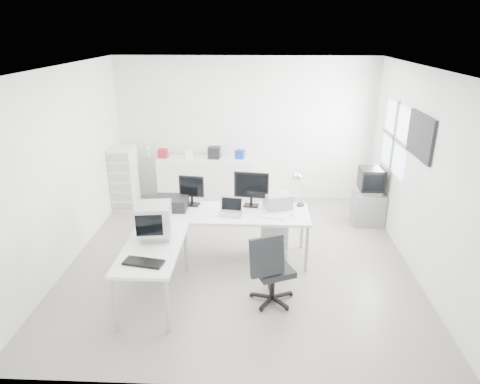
{
  "coord_description": "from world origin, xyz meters",
  "views": [
    {
      "loc": [
        0.26,
        -5.71,
        3.29
      ],
      "look_at": [
        0.0,
        0.2,
        1.0
      ],
      "focal_mm": 32.0,
      "sensor_mm": 36.0,
      "label": 1
    }
  ],
  "objects_px": {
    "sideboard": "(205,180)",
    "filing_cabinet": "(124,178)",
    "crt_tv": "(371,181)",
    "side_desk": "(154,273)",
    "drawer_pedestal": "(274,239)",
    "lcd_monitor_large": "(251,189)",
    "office_chair": "(273,266)",
    "inkjet_printer": "(171,203)",
    "lcd_monitor_small": "(192,190)",
    "laptop": "(230,209)",
    "main_desk": "(227,235)",
    "laser_printer": "(278,201)",
    "crt_monitor": "(155,220)",
    "tv_cabinet": "(368,208)"
  },
  "relations": [
    {
      "from": "lcd_monitor_large",
      "to": "laser_printer",
      "type": "bearing_deg",
      "value": 3.55
    },
    {
      "from": "main_desk",
      "to": "lcd_monitor_small",
      "type": "height_order",
      "value": "lcd_monitor_small"
    },
    {
      "from": "crt_monitor",
      "to": "tv_cabinet",
      "type": "bearing_deg",
      "value": 25.99
    },
    {
      "from": "lcd_monitor_small",
      "to": "crt_tv",
      "type": "distance_m",
      "value": 3.15
    },
    {
      "from": "lcd_monitor_small",
      "to": "crt_monitor",
      "type": "relative_size",
      "value": 0.94
    },
    {
      "from": "drawer_pedestal",
      "to": "office_chair",
      "type": "bearing_deg",
      "value": -92.41
    },
    {
      "from": "laptop",
      "to": "crt_monitor",
      "type": "distance_m",
      "value": 1.18
    },
    {
      "from": "inkjet_printer",
      "to": "crt_tv",
      "type": "distance_m",
      "value": 3.47
    },
    {
      "from": "lcd_monitor_large",
      "to": "laptop",
      "type": "distance_m",
      "value": 0.49
    },
    {
      "from": "lcd_monitor_small",
      "to": "tv_cabinet",
      "type": "relative_size",
      "value": 0.83
    },
    {
      "from": "main_desk",
      "to": "crt_monitor",
      "type": "bearing_deg",
      "value": -135.0
    },
    {
      "from": "side_desk",
      "to": "tv_cabinet",
      "type": "relative_size",
      "value": 2.44
    },
    {
      "from": "lcd_monitor_small",
      "to": "main_desk",
      "type": "bearing_deg",
      "value": -16.3
    },
    {
      "from": "side_desk",
      "to": "sideboard",
      "type": "distance_m",
      "value": 3.33
    },
    {
      "from": "crt_tv",
      "to": "tv_cabinet",
      "type": "bearing_deg",
      "value": 0.0
    },
    {
      "from": "lcd_monitor_small",
      "to": "crt_tv",
      "type": "xyz_separation_m",
      "value": [
        2.95,
        1.07,
        -0.19
      ]
    },
    {
      "from": "laptop",
      "to": "office_chair",
      "type": "distance_m",
      "value": 1.21
    },
    {
      "from": "filing_cabinet",
      "to": "laptop",
      "type": "bearing_deg",
      "value": -42.33
    },
    {
      "from": "lcd_monitor_small",
      "to": "lcd_monitor_large",
      "type": "distance_m",
      "value": 0.9
    },
    {
      "from": "inkjet_printer",
      "to": "lcd_monitor_large",
      "type": "bearing_deg",
      "value": 8.1
    },
    {
      "from": "main_desk",
      "to": "drawer_pedestal",
      "type": "relative_size",
      "value": 4.0
    },
    {
      "from": "crt_monitor",
      "to": "drawer_pedestal",
      "type": "bearing_deg",
      "value": 22.49
    },
    {
      "from": "crt_monitor",
      "to": "tv_cabinet",
      "type": "relative_size",
      "value": 0.88
    },
    {
      "from": "lcd_monitor_large",
      "to": "crt_monitor",
      "type": "relative_size",
      "value": 1.07
    },
    {
      "from": "drawer_pedestal",
      "to": "filing_cabinet",
      "type": "xyz_separation_m",
      "value": [
        -2.8,
        1.81,
        0.3
      ]
    },
    {
      "from": "lcd_monitor_small",
      "to": "filing_cabinet",
      "type": "relative_size",
      "value": 0.4
    },
    {
      "from": "lcd_monitor_small",
      "to": "crt_monitor",
      "type": "xyz_separation_m",
      "value": [
        -0.3,
        -1.1,
        0.01
      ]
    },
    {
      "from": "crt_monitor",
      "to": "office_chair",
      "type": "bearing_deg",
      "value": -16.59
    },
    {
      "from": "main_desk",
      "to": "sideboard",
      "type": "xyz_separation_m",
      "value": [
        -0.61,
        2.22,
        0.08
      ]
    },
    {
      "from": "laser_printer",
      "to": "sideboard",
      "type": "xyz_separation_m",
      "value": [
        -1.36,
        2.0,
        -0.4
      ]
    },
    {
      "from": "office_chair",
      "to": "filing_cabinet",
      "type": "height_order",
      "value": "filing_cabinet"
    },
    {
      "from": "side_desk",
      "to": "office_chair",
      "type": "height_order",
      "value": "office_chair"
    },
    {
      "from": "crt_monitor",
      "to": "laptop",
      "type": "bearing_deg",
      "value": 32.15
    },
    {
      "from": "crt_tv",
      "to": "side_desk",
      "type": "bearing_deg",
      "value": -143.41
    },
    {
      "from": "side_desk",
      "to": "drawer_pedestal",
      "type": "relative_size",
      "value": 2.33
    },
    {
      "from": "laptop",
      "to": "inkjet_printer",
      "type": "bearing_deg",
      "value": 175.75
    },
    {
      "from": "inkjet_printer",
      "to": "laptop",
      "type": "xyz_separation_m",
      "value": [
        0.9,
        -0.2,
        0.01
      ]
    },
    {
      "from": "inkjet_printer",
      "to": "laser_printer",
      "type": "relative_size",
      "value": 1.32
    },
    {
      "from": "side_desk",
      "to": "drawer_pedestal",
      "type": "xyz_separation_m",
      "value": [
        1.55,
        1.15,
        -0.08
      ]
    },
    {
      "from": "laptop",
      "to": "tv_cabinet",
      "type": "bearing_deg",
      "value": 39.3
    },
    {
      "from": "lcd_monitor_small",
      "to": "laptop",
      "type": "height_order",
      "value": "lcd_monitor_small"
    },
    {
      "from": "inkjet_printer",
      "to": "lcd_monitor_large",
      "type": "xyz_separation_m",
      "value": [
        1.2,
        0.15,
        0.18
      ]
    },
    {
      "from": "crt_monitor",
      "to": "filing_cabinet",
      "type": "xyz_separation_m",
      "value": [
        -1.25,
        2.71,
        -0.4
      ]
    },
    {
      "from": "lcd_monitor_small",
      "to": "sideboard",
      "type": "relative_size",
      "value": 0.26
    },
    {
      "from": "drawer_pedestal",
      "to": "crt_tv",
      "type": "bearing_deg",
      "value": 36.61
    },
    {
      "from": "lcd_monitor_small",
      "to": "side_desk",
      "type": "bearing_deg",
      "value": -94.38
    },
    {
      "from": "lcd_monitor_large",
      "to": "office_chair",
      "type": "relative_size",
      "value": 0.54
    },
    {
      "from": "sideboard",
      "to": "filing_cabinet",
      "type": "distance_m",
      "value": 1.54
    },
    {
      "from": "crt_monitor",
      "to": "crt_tv",
      "type": "distance_m",
      "value": 3.91
    },
    {
      "from": "laptop",
      "to": "tv_cabinet",
      "type": "distance_m",
      "value": 2.8
    }
  ]
}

